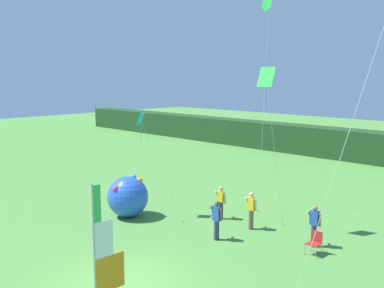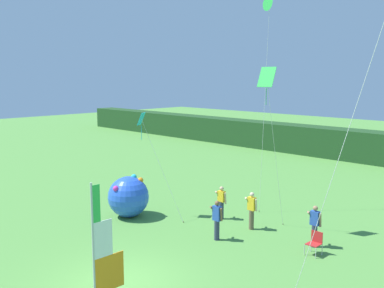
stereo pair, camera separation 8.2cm
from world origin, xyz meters
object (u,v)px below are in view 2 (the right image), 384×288
at_px(person_far_right, 217,219).
at_px(kite_green_delta_4, 269,5).
at_px(folding_chair, 315,241).
at_px(inflatable_balloon, 128,197).
at_px(person_near_banner, 315,225).
at_px(banner_flag, 103,253).
at_px(person_mid_field, 252,210).
at_px(kite_cyan_diamond_1, 144,126).
at_px(kite_green_diamond_0, 267,84).
at_px(person_far_left, 222,202).

xyz_separation_m(person_far_right, kite_green_delta_4, (-1.44, 5.37, 9.36)).
distance_m(person_far_right, folding_chair, 4.01).
bearing_deg(inflatable_balloon, person_near_banner, 19.09).
distance_m(banner_flag, folding_chair, 8.61).
bearing_deg(banner_flag, person_far_right, 104.21).
xyz_separation_m(person_mid_field, folding_chair, (3.46, -0.54, -0.40)).
bearing_deg(person_near_banner, person_far_right, -146.23).
relative_size(person_far_right, kite_cyan_diamond_1, 0.33).
height_order(person_near_banner, person_mid_field, person_near_banner).
relative_size(folding_chair, kite_green_diamond_0, 0.12).
distance_m(person_far_left, inflatable_balloon, 4.52).
distance_m(kite_green_diamond_0, kite_green_delta_4, 5.33).
relative_size(person_far_left, kite_green_delta_4, 0.15).
bearing_deg(kite_green_diamond_0, inflatable_balloon, -152.72).
relative_size(inflatable_balloon, kite_cyan_diamond_1, 0.41).
xyz_separation_m(banner_flag, kite_cyan_diamond_1, (-6.38, 6.68, 2.53)).
xyz_separation_m(banner_flag, kite_green_diamond_0, (-0.97, 9.04, 4.57)).
bearing_deg(person_far_right, kite_green_diamond_0, 72.37).
bearing_deg(kite_green_diamond_0, person_mid_field, -155.14).
distance_m(inflatable_balloon, kite_green_diamond_0, 8.57).
bearing_deg(inflatable_balloon, banner_flag, -41.36).
bearing_deg(banner_flag, folding_chair, 76.55).
height_order(person_far_right, kite_green_diamond_0, kite_green_diamond_0).
height_order(person_far_left, person_far_right, person_far_right).
distance_m(banner_flag, kite_cyan_diamond_1, 9.58).
height_order(banner_flag, kite_green_delta_4, kite_green_delta_4).
bearing_deg(person_far_right, banner_flag, -75.79).
relative_size(person_near_banner, kite_green_delta_4, 0.16).
height_order(folding_chair, kite_cyan_diamond_1, kite_cyan_diamond_1).
height_order(person_far_left, kite_green_diamond_0, kite_green_diamond_0).
xyz_separation_m(person_mid_field, person_far_left, (-1.92, 0.15, -0.06)).
height_order(person_far_right, folding_chair, person_far_right).
bearing_deg(banner_flag, person_far_left, 110.77).
height_order(person_mid_field, kite_green_diamond_0, kite_green_diamond_0).
bearing_deg(kite_cyan_diamond_1, person_mid_field, 23.39).
bearing_deg(kite_green_delta_4, folding_chair, -36.84).
bearing_deg(person_far_left, person_mid_field, -4.48).
xyz_separation_m(banner_flag, person_far_right, (-1.70, 6.73, -1.00)).
bearing_deg(kite_green_delta_4, kite_cyan_diamond_1, -120.81).
bearing_deg(kite_cyan_diamond_1, kite_green_delta_4, 59.19).
bearing_deg(person_mid_field, kite_cyan_diamond_1, -156.61).
bearing_deg(folding_chair, person_far_left, 172.72).
bearing_deg(banner_flag, person_near_banner, 80.00).
height_order(person_far_left, folding_chair, person_far_left).
xyz_separation_m(person_mid_field, inflatable_balloon, (-5.35, -2.79, 0.09)).
relative_size(person_mid_field, person_far_left, 1.07).
distance_m(person_mid_field, kite_cyan_diamond_1, 6.40).
height_order(inflatable_balloon, folding_chair, inflatable_balloon).
relative_size(person_far_left, person_far_right, 0.95).
bearing_deg(kite_green_diamond_0, person_far_left, -178.00).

